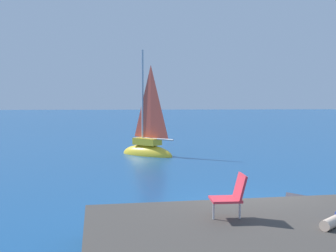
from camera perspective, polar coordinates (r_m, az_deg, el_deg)
name	(u,v)px	position (r m, az deg, el deg)	size (l,w,h in m)	color
ground_plane	(244,214)	(10.56, 10.11, -11.51)	(160.00, 160.00, 0.00)	navy
shore_ledge	(283,241)	(7.87, 15.03, -14.56)	(6.74, 3.51, 0.65)	#423D38
boulder_seaward	(318,221)	(10.44, 19.43, -11.85)	(1.47, 1.18, 0.81)	#3C373D
boulder_inland	(239,223)	(9.88, 9.46, -12.59)	(0.92, 0.74, 0.51)	#3A3438
sailboat_near	(147,149)	(20.43, -2.76, -3.07)	(2.85, 2.61, 5.50)	yellow
beach_chair	(232,194)	(7.69, 8.52, -8.98)	(0.61, 0.49, 0.80)	#E03342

